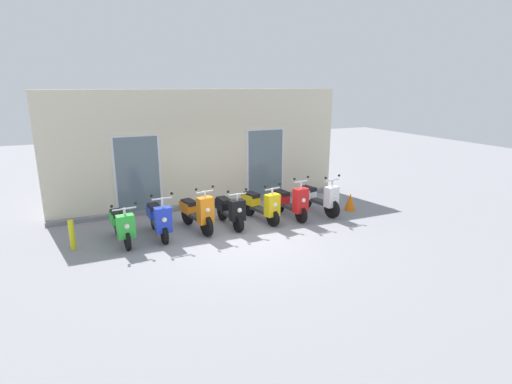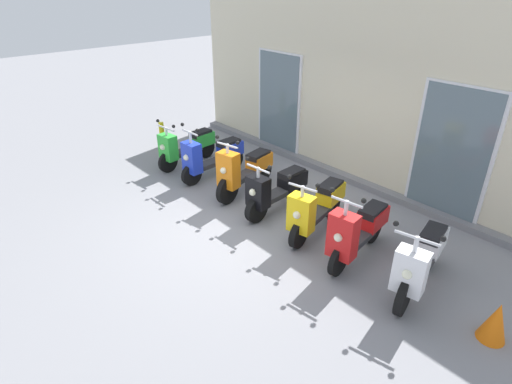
{
  "view_description": "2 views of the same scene",
  "coord_description": "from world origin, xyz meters",
  "views": [
    {
      "loc": [
        -3.54,
        -8.76,
        3.67
      ],
      "look_at": [
        0.77,
        0.81,
        0.85
      ],
      "focal_mm": 28.15,
      "sensor_mm": 36.0,
      "label": 1
    },
    {
      "loc": [
        4.57,
        -3.74,
        3.79
      ],
      "look_at": [
        -0.03,
        0.37,
        0.52
      ],
      "focal_mm": 29.05,
      "sensor_mm": 36.0,
      "label": 2
    }
  ],
  "objects": [
    {
      "name": "curb_bollard",
      "position": [
        -3.85,
        0.79,
        0.35
      ],
      "size": [
        0.12,
        0.12,
        0.7
      ],
      "primitive_type": "cylinder",
      "color": "yellow",
      "rests_on": "ground_plane"
    },
    {
      "name": "traffic_cone",
      "position": [
        3.8,
        0.63,
        0.26
      ],
      "size": [
        0.32,
        0.32,
        0.52
      ],
      "primitive_type": "cone",
      "color": "orange",
      "rests_on": "ground_plane"
    },
    {
      "name": "scooter_white",
      "position": [
        2.76,
        0.77,
        0.48
      ],
      "size": [
        0.7,
        1.64,
        1.23
      ],
      "color": "black",
      "rests_on": "ground_plane"
    },
    {
      "name": "scooter_red",
      "position": [
        1.8,
        0.72,
        0.49
      ],
      "size": [
        0.57,
        1.52,
        1.29
      ],
      "color": "black",
      "rests_on": "ground_plane"
    },
    {
      "name": "scooter_orange",
      "position": [
        -0.89,
        0.84,
        0.49
      ],
      "size": [
        0.64,
        1.6,
        1.27
      ],
      "color": "black",
      "rests_on": "ground_plane"
    },
    {
      "name": "ground_plane",
      "position": [
        0.0,
        0.0,
        0.0
      ],
      "size": [
        40.0,
        40.0,
        0.0
      ],
      "primitive_type": "plane",
      "color": "gray"
    },
    {
      "name": "scooter_green",
      "position": [
        -2.76,
        0.77,
        0.45
      ],
      "size": [
        0.59,
        1.54,
        1.11
      ],
      "color": "black",
      "rests_on": "ground_plane"
    },
    {
      "name": "scooter_yellow",
      "position": [
        0.93,
        0.82,
        0.47
      ],
      "size": [
        0.67,
        1.55,
        1.16
      ],
      "color": "black",
      "rests_on": "ground_plane"
    },
    {
      "name": "scooter_blue",
      "position": [
        -1.87,
        0.81,
        0.47
      ],
      "size": [
        0.54,
        1.57,
        1.24
      ],
      "color": "black",
      "rests_on": "ground_plane"
    },
    {
      "name": "scooter_black",
      "position": [
        0.01,
        0.82,
        0.43
      ],
      "size": [
        0.57,
        1.51,
        1.12
      ],
      "color": "black",
      "rests_on": "ground_plane"
    },
    {
      "name": "storefront_facade",
      "position": [
        0.0,
        3.01,
        1.71
      ],
      "size": [
        9.06,
        0.5,
        3.55
      ],
      "color": "beige",
      "rests_on": "ground_plane"
    }
  ]
}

